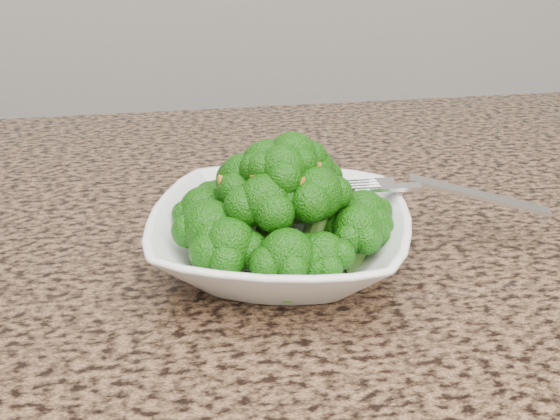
{
  "coord_description": "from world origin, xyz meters",
  "views": [
    {
      "loc": [
        -0.01,
        -0.1,
        1.18
      ],
      "look_at": [
        0.07,
        0.38,
        0.95
      ],
      "focal_mm": 45.0,
      "sensor_mm": 36.0,
      "label": 1
    }
  ],
  "objects": [
    {
      "name": "fork",
      "position": [
        0.18,
        0.4,
        0.96
      ],
      "size": [
        0.2,
        0.08,
        0.01
      ],
      "primitive_type": null,
      "rotation": [
        0.0,
        0.0,
        -0.28
      ],
      "color": "silver",
      "rests_on": "bowl"
    },
    {
      "name": "bowl",
      "position": [
        0.07,
        0.38,
        0.92
      ],
      "size": [
        0.25,
        0.25,
        0.05
      ],
      "primitive_type": "imported",
      "rotation": [
        0.0,
        0.0,
        -0.26
      ],
      "color": "white",
      "rests_on": "granite_counter"
    },
    {
      "name": "broccoli_pile",
      "position": [
        0.07,
        0.38,
        0.99
      ],
      "size": [
        0.18,
        0.18,
        0.07
      ],
      "primitive_type": null,
      "color": "#18610B",
      "rests_on": "bowl"
    },
    {
      "name": "granite_counter",
      "position": [
        0.0,
        0.3,
        0.89
      ],
      "size": [
        1.64,
        1.04,
        0.03
      ],
      "primitive_type": "cube",
      "color": "brown",
      "rests_on": "cabinet"
    },
    {
      "name": "garlic_topping",
      "position": [
        0.07,
        0.38,
        1.03
      ],
      "size": [
        0.11,
        0.11,
        0.01
      ],
      "primitive_type": null,
      "color": "#BA7D2D",
      "rests_on": "broccoli_pile"
    }
  ]
}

